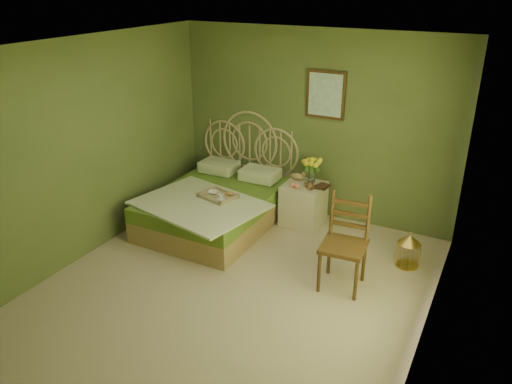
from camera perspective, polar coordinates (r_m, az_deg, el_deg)
The scene contains 14 objects.
floor at distance 5.66m, azimuth -2.57°, elevation -10.96°, with size 4.50×4.50×0.00m, color #C4AD8D.
ceiling at distance 4.70m, azimuth -3.17°, elevation 16.14°, with size 4.50×4.50×0.00m, color silver.
wall_back at distance 6.96m, azimuth 6.61°, elevation 7.54°, with size 4.00×4.00×0.00m, color #616B38.
wall_left at distance 6.24m, azimuth -18.97°, elevation 4.48°, with size 4.50×4.50×0.00m, color #616B38.
wall_right at distance 4.45m, azimuth 20.02°, elevation -3.29°, with size 4.50×4.50×0.00m, color #616B38.
wall_art at distance 6.77m, azimuth 7.95°, elevation 10.95°, with size 0.54×0.04×0.64m.
bed at distance 6.92m, azimuth -4.44°, elevation -1.29°, with size 1.75×2.22×1.37m.
nightstand at distance 6.92m, azimuth 5.54°, elevation -0.81°, with size 0.53×0.53×1.01m.
chair at distance 5.55m, azimuth 10.32°, elevation -4.99°, with size 0.51×0.51×1.06m.
birdcage at distance 6.22m, azimuth 17.02°, elevation -6.46°, with size 0.27×0.27×0.41m.
book_lower at distance 6.78m, azimuth 7.01°, elevation 0.73°, with size 0.16×0.22×0.02m, color #381E0F.
book_upper at distance 6.77m, azimuth 7.02°, elevation 0.88°, with size 0.15×0.21×0.02m, color #472819.
cereal_bowl at distance 6.66m, azimuth -4.88°, elevation -0.05°, with size 0.14×0.14×0.03m, color white.
coffee_cup at distance 6.47m, azimuth -4.06°, elevation -0.53°, with size 0.08×0.08×0.07m, color white.
Camera 1 is at (2.38, -4.01, 3.21)m, focal length 35.00 mm.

